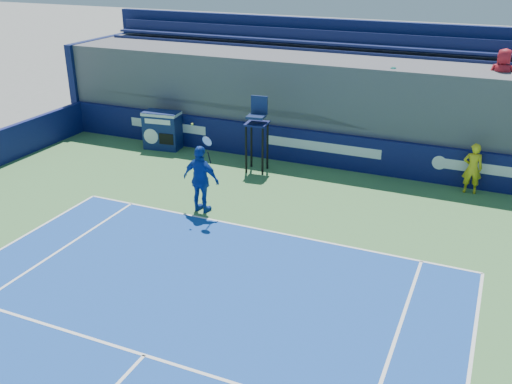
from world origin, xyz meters
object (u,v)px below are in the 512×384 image
at_px(umpire_chair, 257,126).
at_px(tennis_player, 201,179).
at_px(match_clock, 162,129).
at_px(ball_person, 472,168).

distance_m(umpire_chair, tennis_player, 3.60).
relative_size(match_clock, tennis_player, 0.54).
bearing_deg(tennis_player, match_clock, 132.86).
bearing_deg(match_clock, tennis_player, -47.14).
bearing_deg(tennis_player, ball_person, 32.97).
bearing_deg(umpire_chair, ball_person, 7.20).
height_order(match_clock, umpire_chair, umpire_chair).
bearing_deg(ball_person, umpire_chair, -0.78).
height_order(match_clock, tennis_player, tennis_player).
distance_m(match_clock, tennis_player, 5.79).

